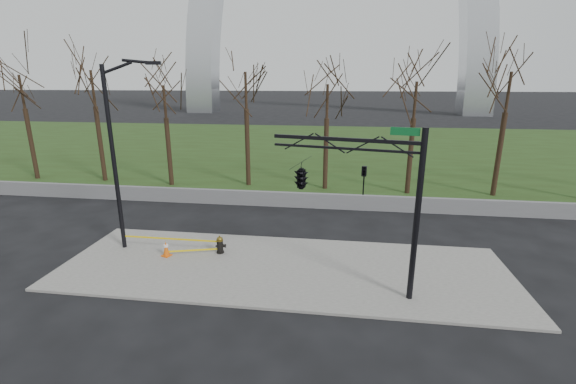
# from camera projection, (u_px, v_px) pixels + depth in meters

# --- Properties ---
(ground) EXTENTS (500.00, 500.00, 0.00)m
(ground) POSITION_uv_depth(u_px,v_px,m) (283.00, 269.00, 15.78)
(ground) COLOR black
(ground) RESTS_ON ground
(sidewalk) EXTENTS (18.00, 6.00, 0.10)m
(sidewalk) POSITION_uv_depth(u_px,v_px,m) (282.00, 268.00, 15.76)
(sidewalk) COLOR slate
(sidewalk) RESTS_ON ground
(grass_strip) EXTENTS (120.00, 40.00, 0.06)m
(grass_strip) POSITION_uv_depth(u_px,v_px,m) (322.00, 147.00, 44.30)
(grass_strip) COLOR #233613
(grass_strip) RESTS_ON ground
(guardrail) EXTENTS (60.00, 0.30, 0.90)m
(guardrail) POSITION_uv_depth(u_px,v_px,m) (302.00, 200.00, 23.26)
(guardrail) COLOR #59595B
(guardrail) RESTS_ON ground
(tree_row) EXTENTS (48.32, 4.00, 8.61)m
(tree_row) POSITION_uv_depth(u_px,v_px,m) (326.00, 128.00, 25.83)
(tree_row) COLOR black
(tree_row) RESTS_ON ground
(fire_hydrant) EXTENTS (0.50, 0.33, 0.81)m
(fire_hydrant) POSITION_uv_depth(u_px,v_px,m) (220.00, 245.00, 16.91)
(fire_hydrant) COLOR black
(fire_hydrant) RESTS_ON sidewalk
(traffic_cone) EXTENTS (0.45, 0.45, 0.68)m
(traffic_cone) POSITION_uv_depth(u_px,v_px,m) (166.00, 249.00, 16.63)
(traffic_cone) COLOR #D6540B
(traffic_cone) RESTS_ON sidewalk
(street_light) EXTENTS (2.35, 0.78, 8.21)m
(street_light) POSITION_uv_depth(u_px,v_px,m) (118.00, 146.00, 16.36)
(street_light) COLOR black
(street_light) RESTS_ON ground
(traffic_signal_mast) EXTENTS (4.99, 2.54, 6.00)m
(traffic_signal_mast) POSITION_uv_depth(u_px,v_px,m) (322.00, 177.00, 13.47)
(traffic_signal_mast) COLOR black
(traffic_signal_mast) RESTS_ON ground
(caution_tape) EXTENTS (4.50, 0.63, 0.42)m
(caution_tape) POSITION_uv_depth(u_px,v_px,m) (178.00, 243.00, 17.05)
(caution_tape) COLOR yellow
(caution_tape) RESTS_ON ground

